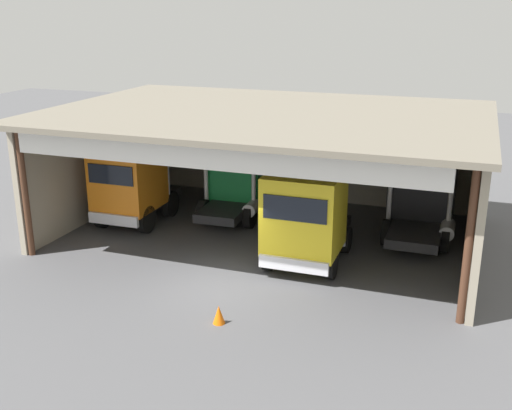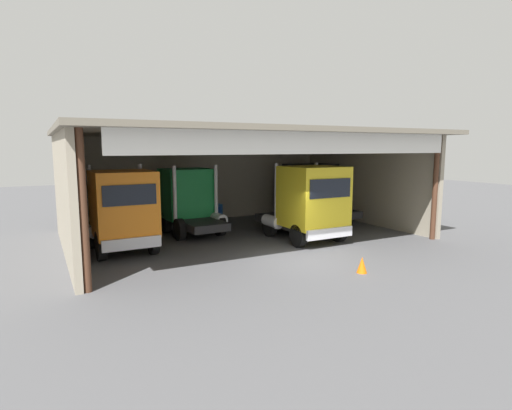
{
  "view_description": "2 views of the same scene",
  "coord_description": "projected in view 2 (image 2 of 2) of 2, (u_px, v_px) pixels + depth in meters",
  "views": [
    {
      "loc": [
        7.41,
        -16.99,
        8.85
      ],
      "look_at": [
        0.0,
        3.66,
        1.71
      ],
      "focal_mm": 43.08,
      "sensor_mm": 36.0,
      "label": 1
    },
    {
      "loc": [
        -8.75,
        -12.71,
        4.31
      ],
      "look_at": [
        0.0,
        3.66,
        1.71
      ],
      "focal_mm": 28.77,
      "sensor_mm": 36.0,
      "label": 2
    }
  ],
  "objects": [
    {
      "name": "oil_drum",
      "position": [
        217.0,
        214.0,
        23.91
      ],
      "size": [
        0.58,
        0.58,
        0.9
      ],
      "primitive_type": "cylinder",
      "color": "#194CB2",
      "rests_on": "ground"
    },
    {
      "name": "workshop_shed",
      "position": [
        234.0,
        161.0,
        20.55
      ],
      "size": [
        16.35,
        11.56,
        5.08
      ],
      "color": "#9E937F",
      "rests_on": "ground"
    },
    {
      "name": "truck_green_yard_outside",
      "position": [
        189.0,
        200.0,
        20.68
      ],
      "size": [
        2.64,
        4.45,
        3.47
      ],
      "rotation": [
        0.0,
        0.0,
        0.04
      ],
      "color": "#197F3D",
      "rests_on": "ground"
    },
    {
      "name": "tool_cart",
      "position": [
        214.0,
        213.0,
        24.24
      ],
      "size": [
        0.9,
        0.6,
        1.0
      ],
      "primitive_type": "cube",
      "color": "#1E59A5",
      "rests_on": "ground"
    },
    {
      "name": "truck_yellow_left_bay",
      "position": [
        309.0,
        202.0,
        18.88
      ],
      "size": [
        2.69,
        5.16,
        3.59
      ],
      "rotation": [
        0.0,
        0.0,
        3.15
      ],
      "color": "yellow",
      "rests_on": "ground"
    },
    {
      "name": "traffic_cone",
      "position": [
        362.0,
        265.0,
        14.2
      ],
      "size": [
        0.36,
        0.36,
        0.56
      ],
      "primitive_type": "cone",
      "color": "orange",
      "rests_on": "ground"
    },
    {
      "name": "truck_orange_center_left_bay",
      "position": [
        122.0,
        209.0,
        16.67
      ],
      "size": [
        2.53,
        4.64,
        3.6
      ],
      "rotation": [
        0.0,
        0.0,
        3.16
      ],
      "color": "orange",
      "rests_on": "ground"
    },
    {
      "name": "truck_black_center_right_bay",
      "position": [
        313.0,
        191.0,
        24.52
      ],
      "size": [
        2.67,
        4.93,
        3.33
      ],
      "rotation": [
        0.0,
        0.0,
        0.0
      ],
      "color": "black",
      "rests_on": "ground"
    },
    {
      "name": "ground_plane",
      "position": [
        301.0,
        260.0,
        15.79
      ],
      "size": [
        80.0,
        80.0,
        0.0
      ],
      "primitive_type": "plane",
      "color": "#4C4C4F",
      "rests_on": "ground"
    }
  ]
}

